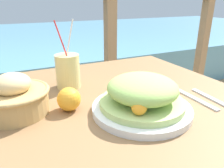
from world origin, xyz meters
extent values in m
cube|color=olive|center=(0.00, 0.00, 0.72)|extent=(1.08, 0.87, 0.04)
cube|color=olive|center=(0.48, 0.37, 0.35)|extent=(0.06, 0.06, 0.70)
cube|color=#937551|center=(0.46, 0.80, 0.53)|extent=(0.07, 0.07, 1.06)
cube|color=#937551|center=(1.36, 0.80, 0.53)|extent=(0.07, 0.07, 1.06)
cube|color=#568EA8|center=(0.00, 3.30, 0.24)|extent=(12.00, 4.00, 0.49)
cylinder|color=silver|center=(0.12, -0.11, 0.75)|extent=(0.29, 0.29, 0.02)
cylinder|color=#B7D17A|center=(0.12, -0.11, 0.76)|extent=(0.24, 0.24, 0.02)
ellipsoid|color=#9EC660|center=(0.12, -0.11, 0.81)|extent=(0.20, 0.20, 0.07)
sphere|color=#F9A328|center=(0.20, -0.13, 0.79)|extent=(0.04, 0.04, 0.04)
sphere|color=#F9A328|center=(0.08, -0.04, 0.79)|extent=(0.04, 0.04, 0.04)
sphere|color=#F9A328|center=(0.06, -0.18, 0.79)|extent=(0.04, 0.04, 0.04)
cylinder|color=#DBCC7F|center=(-0.02, 0.17, 0.80)|extent=(0.09, 0.09, 0.12)
cylinder|color=red|center=(-0.03, 0.16, 0.87)|extent=(0.06, 0.03, 0.21)
cylinder|color=white|center=(-0.01, 0.18, 0.87)|extent=(0.05, 0.04, 0.21)
cylinder|color=tan|center=(-0.21, 0.04, 0.77)|extent=(0.18, 0.18, 0.07)
torus|color=tan|center=(-0.21, 0.04, 0.80)|extent=(0.20, 0.20, 0.01)
ellipsoid|color=#DBB77A|center=(-0.21, 0.04, 0.83)|extent=(0.10, 0.10, 0.06)
cube|color=silver|center=(0.32, -0.12, 0.74)|extent=(0.02, 0.18, 0.00)
cube|color=silver|center=(0.37, -0.15, 0.74)|extent=(0.03, 0.18, 0.00)
sphere|color=#F9A328|center=(-0.07, -0.01, 0.77)|extent=(0.07, 0.07, 0.07)
camera|label=1|loc=(-0.21, -0.58, 1.04)|focal=35.00mm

